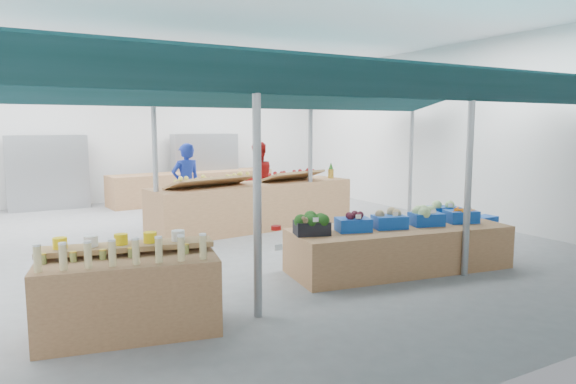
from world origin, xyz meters
The scene contains 24 objects.
floor centered at (0.00, 0.00, 0.00)m, with size 13.00×13.00×0.00m, color slate.
hall centered at (0.00, 1.44, 2.65)m, with size 13.00×13.00×13.00m.
pole_grid centered at (0.75, -1.75, 1.81)m, with size 10.00×4.60×3.00m.
awnings centered at (0.75, -1.75, 2.78)m, with size 9.50×7.08×0.30m.
back_shelving_left centered at (-2.50, 6.00, 1.00)m, with size 2.00×0.50×2.00m, color #B23F33.
back_shelving_right centered at (2.00, 6.00, 1.00)m, with size 2.00×0.50×2.00m, color #B23F33.
bottle_shelf centered at (-2.44, -3.73, 0.46)m, with size 2.03×1.45×1.12m.
veg_counter centered at (1.84, -3.27, 0.34)m, with size 3.52×1.17×0.68m, color brown.
fruit_counter centered at (1.27, 0.85, 0.50)m, with size 4.70×1.12×1.01m, color brown.
far_counter centered at (1.41, 5.44, 0.45)m, with size 4.98×1.00×0.90m, color brown.
crate_stack centered at (4.45, -2.71, 0.27)m, with size 0.46×0.32×0.55m, color #0E3F9C.
vendor_left centered at (0.07, 1.95, 0.94)m, with size 0.69×0.45×1.88m, color #172C99.
vendor_right centered at (1.87, 1.95, 0.94)m, with size 0.91×0.71×1.88m, color #AF1615.
crate_broccoli centered at (0.34, -3.05, 0.84)m, with size 0.58×0.48×0.35m.
crate_beets centered at (1.02, -3.15, 0.82)m, with size 0.58×0.48×0.29m.
crate_celeriac centered at (1.65, -3.24, 0.83)m, with size 0.58×0.48×0.31m.
crate_cabbage centered at (2.32, -3.34, 0.84)m, with size 0.58×0.48×0.35m.
crate_carrots centered at (3.00, -3.44, 0.80)m, with size 0.58×0.48×0.29m.
sparrow centered at (0.17, -3.15, 0.93)m, with size 0.12×0.09×0.11m.
pole_ribbon centered at (-0.85, -4.19, 1.08)m, with size 0.12×0.12×0.28m.
apple_heap_yellow centered at (0.17, 0.60, 1.17)m, with size 2.01×1.14×0.27m.
apple_heap_red centered at (2.22, 0.85, 1.17)m, with size 1.62×1.04×0.27m.
pineapple centered at (3.39, 0.99, 1.19)m, with size 0.14×0.14×0.39m.
crate_extra centered at (3.06, -3.01, 0.83)m, with size 0.59×0.50×0.32m.
Camera 1 is at (-3.57, -9.33, 2.27)m, focal length 32.00 mm.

